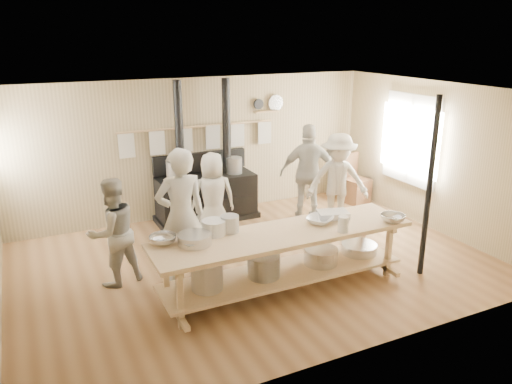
% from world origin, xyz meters
% --- Properties ---
extents(ground, '(7.00, 7.00, 0.00)m').
position_xyz_m(ground, '(0.00, 0.00, 0.00)').
color(ground, brown).
rests_on(ground, ground).
extents(room_shell, '(7.00, 7.00, 7.00)m').
position_xyz_m(room_shell, '(0.00, 0.00, 1.62)').
color(room_shell, tan).
rests_on(room_shell, ground).
extents(window_right, '(0.09, 1.50, 1.65)m').
position_xyz_m(window_right, '(3.47, 0.60, 1.50)').
color(window_right, beige).
rests_on(window_right, ground).
extents(stove, '(1.90, 0.75, 2.60)m').
position_xyz_m(stove, '(-0.01, 2.12, 0.52)').
color(stove, black).
rests_on(stove, ground).
extents(towel_rail, '(3.00, 0.04, 0.47)m').
position_xyz_m(towel_rail, '(0.00, 2.40, 1.56)').
color(towel_rail, tan).
rests_on(towel_rail, ground).
extents(back_wall_shelf, '(0.63, 0.14, 0.32)m').
position_xyz_m(back_wall_shelf, '(1.46, 2.43, 2.00)').
color(back_wall_shelf, tan).
rests_on(back_wall_shelf, ground).
extents(prep_table, '(3.60, 0.90, 0.85)m').
position_xyz_m(prep_table, '(-0.01, -0.90, 0.52)').
color(prep_table, tan).
rests_on(prep_table, ground).
extents(support_post, '(0.08, 0.08, 2.60)m').
position_xyz_m(support_post, '(2.05, -1.35, 1.30)').
color(support_post, black).
rests_on(support_post, ground).
extents(cook_far_left, '(0.71, 0.46, 1.93)m').
position_xyz_m(cook_far_left, '(-1.14, -0.03, 0.97)').
color(cook_far_left, beige).
rests_on(cook_far_left, ground).
extents(cook_left, '(0.89, 0.79, 1.54)m').
position_xyz_m(cook_left, '(-2.02, 0.28, 0.77)').
color(cook_left, beige).
rests_on(cook_left, ground).
extents(cook_center, '(0.82, 0.61, 1.52)m').
position_xyz_m(cook_center, '(-0.24, 1.11, 0.76)').
color(cook_center, beige).
rests_on(cook_center, ground).
extents(cook_right, '(1.15, 0.84, 1.81)m').
position_xyz_m(cook_right, '(1.71, 1.28, 0.91)').
color(cook_right, beige).
rests_on(cook_right, ground).
extents(cook_by_window, '(1.27, 1.02, 1.72)m').
position_xyz_m(cook_by_window, '(1.99, 0.74, 0.86)').
color(cook_by_window, beige).
rests_on(cook_by_window, ground).
extents(chair, '(0.55, 0.55, 1.00)m').
position_xyz_m(chair, '(3.13, 1.71, 0.30)').
color(chair, brown).
rests_on(chair, ground).
extents(bowl_white_a, '(0.38, 0.38, 0.08)m').
position_xyz_m(bowl_white_a, '(-1.22, -0.79, 0.89)').
color(bowl_white_a, white).
rests_on(bowl_white_a, prep_table).
extents(bowl_steel_a, '(0.49, 0.49, 0.11)m').
position_xyz_m(bowl_steel_a, '(-1.55, -0.57, 0.90)').
color(bowl_steel_a, silver).
rests_on(bowl_steel_a, prep_table).
extents(bowl_white_b, '(0.50, 0.50, 0.09)m').
position_xyz_m(bowl_white_b, '(0.61, -0.83, 0.89)').
color(bowl_white_b, white).
rests_on(bowl_white_b, prep_table).
extents(bowl_steel_b, '(0.36, 0.36, 0.11)m').
position_xyz_m(bowl_steel_b, '(1.55, -1.23, 0.90)').
color(bowl_steel_b, silver).
rests_on(bowl_steel_b, prep_table).
extents(roasting_pan, '(0.49, 0.40, 0.10)m').
position_xyz_m(roasting_pan, '(0.89, -0.73, 0.90)').
color(roasting_pan, '#B2B2B7').
rests_on(roasting_pan, prep_table).
extents(mixing_bowl_large, '(0.54, 0.54, 0.14)m').
position_xyz_m(mixing_bowl_large, '(-1.20, -0.76, 0.92)').
color(mixing_bowl_large, silver).
rests_on(mixing_bowl_large, prep_table).
extents(bucket_galv, '(0.32, 0.32, 0.22)m').
position_xyz_m(bucket_galv, '(-0.64, -0.57, 0.96)').
color(bucket_galv, gray).
rests_on(bucket_galv, prep_table).
extents(deep_bowl_enamel, '(0.35, 0.35, 0.20)m').
position_xyz_m(deep_bowl_enamel, '(-0.87, -0.57, 0.95)').
color(deep_bowl_enamel, white).
rests_on(deep_bowl_enamel, prep_table).
extents(pitcher, '(0.17, 0.17, 0.22)m').
position_xyz_m(pitcher, '(0.71, -1.23, 0.96)').
color(pitcher, white).
rests_on(pitcher, prep_table).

